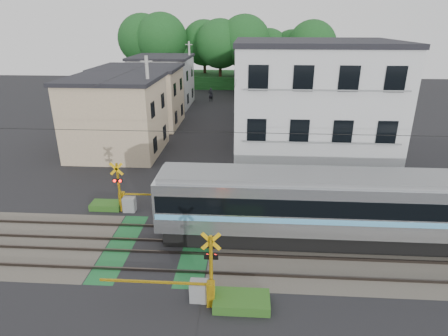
# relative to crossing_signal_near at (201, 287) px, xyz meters

# --- Properties ---
(ground) EXTENTS (120.00, 120.00, 0.00)m
(ground) POSITION_rel_crossing_signal_near_xyz_m (-2.59, 3.65, -0.71)
(ground) COLOR black
(track_bed) EXTENTS (120.00, 120.00, 0.14)m
(track_bed) POSITION_rel_crossing_signal_near_xyz_m (-2.59, 3.65, -0.67)
(track_bed) COLOR #47423A
(track_bed) RESTS_ON ground
(crossing_signal_near) EXTENTS (4.74, 0.65, 3.09)m
(crossing_signal_near) POSITION_rel_crossing_signal_near_xyz_m (0.00, 0.00, 0.00)
(crossing_signal_near) COLOR yellow
(crossing_signal_near) RESTS_ON ground
(crossing_signal_far) EXTENTS (4.74, 0.65, 3.09)m
(crossing_signal_far) POSITION_rel_crossing_signal_near_xyz_m (-5.17, 7.31, 0.00)
(crossing_signal_far) COLOR yellow
(crossing_signal_far) RESTS_ON ground
(apartment_block) EXTENTS (10.20, 8.36, 9.30)m
(apartment_block) POSITION_rel_crossing_signal_near_xyz_m (5.91, 13.15, 3.94)
(apartment_block) COLOR silver
(apartment_block) RESTS_ON ground
(houses_row) EXTENTS (22.07, 31.35, 6.80)m
(houses_row) POSITION_rel_crossing_signal_near_xyz_m (-2.33, 29.57, 2.53)
(houses_row) COLOR #C3AB89
(houses_row) RESTS_ON ground
(tree_hill) EXTENTS (40.00, 12.85, 11.78)m
(tree_hill) POSITION_rel_crossing_signal_near_xyz_m (-3.34, 51.95, 5.21)
(tree_hill) COLOR #194C1D
(tree_hill) RESTS_ON ground
(catenary) EXTENTS (60.00, 5.04, 7.00)m
(catenary) POSITION_rel_crossing_signal_near_xyz_m (3.41, 3.69, 2.98)
(catenary) COLOR #2D2D33
(catenary) RESTS_ON ground
(utility_poles) EXTENTS (7.90, 42.00, 8.00)m
(utility_poles) POSITION_rel_crossing_signal_near_xyz_m (-3.64, 26.66, 3.37)
(utility_poles) COLOR #A5A5A0
(utility_poles) RESTS_ON ground
(pedestrian) EXTENTS (0.79, 0.63, 1.90)m
(pedestrian) POSITION_rel_crossing_signal_near_xyz_m (-3.44, 39.40, 0.24)
(pedestrian) COLOR #23232B
(pedestrian) RESTS_ON ground
(weed_patches) EXTENTS (10.25, 8.80, 0.40)m
(weed_patches) POSITION_rel_crossing_signal_near_xyz_m (-0.83, 3.56, -0.53)
(weed_patches) COLOR #2D5E1E
(weed_patches) RESTS_ON ground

